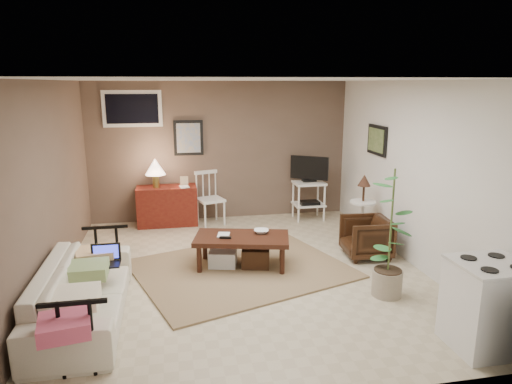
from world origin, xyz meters
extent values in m
plane|color=#C1B293|center=(0.00, 0.00, 0.00)|extent=(5.00, 5.00, 0.00)
cube|color=black|center=(-0.55, 2.48, 1.45)|extent=(0.50, 0.03, 0.60)
cube|color=black|center=(2.23, 1.05, 1.52)|extent=(0.03, 0.60, 0.45)
cube|color=white|center=(-1.45, 2.48, 1.95)|extent=(0.96, 0.03, 0.60)
cube|color=#85644D|center=(-0.03, 0.08, 0.01)|extent=(3.07, 2.75, 0.02)
cube|color=#34160E|center=(0.00, 0.15, 0.40)|extent=(1.32, 0.89, 0.06)
cylinder|color=#34160E|center=(-0.57, 0.05, 0.19)|extent=(0.06, 0.06, 0.38)
cylinder|color=#34160E|center=(0.45, -0.19, 0.19)|extent=(0.06, 0.06, 0.38)
cylinder|color=#34160E|center=(-0.46, 0.50, 0.19)|extent=(0.06, 0.06, 0.38)
cylinder|color=#34160E|center=(0.56, 0.26, 0.19)|extent=(0.06, 0.06, 0.38)
cube|color=black|center=(-0.22, 0.10, 0.45)|extent=(0.16, 0.08, 0.02)
cube|color=#402817|center=(0.17, 0.11, 0.14)|extent=(0.41, 0.38, 0.26)
cube|color=silver|center=(-0.25, 0.21, 0.12)|extent=(0.41, 0.38, 0.22)
imported|color=white|center=(-1.80, -0.87, 0.40)|extent=(0.59, 2.03, 0.79)
cube|color=black|center=(-1.61, -0.58, 0.46)|extent=(0.31, 0.21, 0.02)
cube|color=black|center=(-1.61, -0.47, 0.56)|extent=(0.31, 0.02, 0.19)
cube|color=#323BE3|center=(-1.61, -0.47, 0.56)|extent=(0.26, 0.00, 0.16)
cube|color=maroon|center=(-0.95, 2.23, 0.33)|extent=(1.00, 0.44, 0.67)
cylinder|color=olive|center=(-1.12, 2.19, 0.78)|extent=(0.11, 0.11, 0.22)
cone|color=beige|center=(-1.12, 2.19, 1.02)|extent=(0.33, 0.33, 0.27)
cube|color=tan|center=(-0.66, 2.26, 0.74)|extent=(0.13, 0.02, 0.17)
cube|color=white|center=(-0.23, 2.14, 0.43)|extent=(0.51, 0.51, 0.04)
cylinder|color=white|center=(-0.34, 1.92, 0.20)|extent=(0.03, 0.03, 0.41)
cylinder|color=white|center=(-0.01, 2.02, 0.20)|extent=(0.03, 0.03, 0.41)
cylinder|color=white|center=(-0.45, 2.25, 0.20)|extent=(0.03, 0.03, 0.41)
cylinder|color=white|center=(-0.11, 2.36, 0.20)|extent=(0.03, 0.03, 0.41)
cube|color=white|center=(-0.28, 2.32, 0.87)|extent=(0.40, 0.16, 0.06)
cube|color=white|center=(1.50, 2.11, 0.66)|extent=(0.53, 0.43, 0.04)
cube|color=white|center=(1.50, 2.11, 0.27)|extent=(0.53, 0.43, 0.03)
cylinder|color=white|center=(1.27, 1.93, 0.34)|extent=(0.03, 0.03, 0.68)
cylinder|color=white|center=(1.73, 1.93, 0.34)|extent=(0.03, 0.03, 0.68)
cylinder|color=white|center=(1.27, 2.30, 0.34)|extent=(0.03, 0.03, 0.68)
cylinder|color=white|center=(1.73, 2.30, 0.34)|extent=(0.03, 0.03, 0.68)
cube|color=black|center=(1.50, 2.11, 0.70)|extent=(0.24, 0.14, 0.03)
cube|color=black|center=(1.50, 2.11, 0.93)|extent=(0.59, 0.41, 0.41)
cube|color=#F88460|center=(1.50, 2.11, 0.93)|extent=(0.49, 0.33, 0.33)
cube|color=black|center=(1.50, 2.06, 0.29)|extent=(0.34, 0.24, 0.10)
cylinder|color=white|center=(1.96, 0.85, 0.01)|extent=(0.27, 0.27, 0.03)
cylinder|color=white|center=(1.96, 0.85, 0.31)|extent=(0.05, 0.05, 0.58)
cylinder|color=white|center=(1.96, 0.85, 0.61)|extent=(0.39, 0.39, 0.03)
cylinder|color=black|center=(1.96, 0.85, 0.76)|extent=(0.03, 0.03, 0.25)
cone|color=#3D2419|center=(1.96, 0.85, 0.95)|extent=(0.19, 0.19, 0.17)
imported|color=black|center=(1.75, 0.22, 0.31)|extent=(0.60, 0.64, 0.62)
cylinder|color=tan|center=(1.49, -0.95, 0.15)|extent=(0.34, 0.34, 0.30)
cylinder|color=#4C602D|center=(1.49, -0.95, 0.89)|extent=(0.02, 0.02, 1.17)
cube|color=silver|center=(1.89, -2.09, 0.40)|extent=(0.62, 0.57, 0.79)
cube|color=silver|center=(1.89, -2.09, 0.81)|extent=(0.64, 0.59, 0.03)
cylinder|color=black|center=(1.75, -2.23, 0.83)|extent=(0.14, 0.14, 0.01)
cylinder|color=black|center=(1.75, -1.95, 0.83)|extent=(0.14, 0.14, 0.01)
cylinder|color=black|center=(2.03, -1.95, 0.83)|extent=(0.14, 0.14, 0.01)
imported|color=#34160E|center=(0.27, 0.23, 0.53)|extent=(0.20, 0.08, 0.19)
imported|color=#34160E|center=(-0.31, 0.24, 0.54)|extent=(0.15, 0.05, 0.21)
imported|color=#34160E|center=(-0.73, 2.10, 0.77)|extent=(0.15, 0.04, 0.20)
camera|label=1|loc=(-0.87, -5.39, 2.36)|focal=32.00mm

